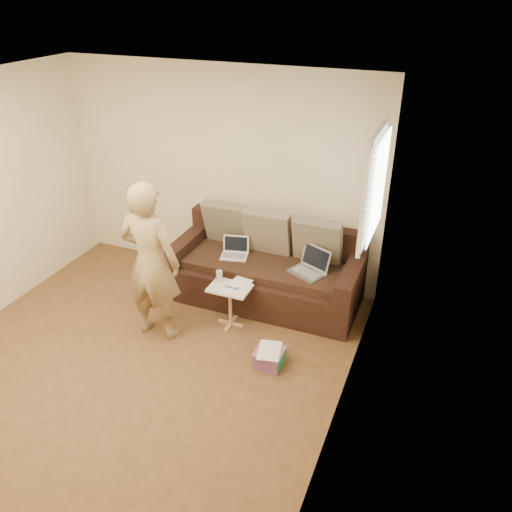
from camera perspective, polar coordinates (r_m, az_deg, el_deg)
name	(u,v)px	position (r m, az deg, el deg)	size (l,w,h in m)	color
floor	(126,376)	(5.25, -14.28, -12.81)	(4.50, 4.50, 0.00)	#4D381C
ceiling	(83,103)	(4.08, -18.78, 15.85)	(4.50, 4.50, 0.00)	white
wall_back	(221,175)	(6.26, -3.95, 8.98)	(4.00, 4.00, 0.00)	beige
wall_right	(338,309)	(3.76, 9.13, -5.86)	(4.50, 4.50, 0.00)	beige
window_blinds	(375,186)	(4.90, 13.14, 7.57)	(0.12, 0.88, 1.08)	white
sofa	(265,268)	(5.96, 1.05, -1.33)	(2.20, 0.95, 0.85)	black
pillow_left	(227,223)	(6.20, -3.28, 3.70)	(0.55, 0.14, 0.55)	brown
pillow_mid	(268,232)	(5.96, 1.30, 2.66)	(0.55, 0.14, 0.55)	#746853
pillow_right	(317,241)	(5.81, 6.86, 1.69)	(0.55, 0.14, 0.55)	brown
laptop_silver	(306,273)	(5.69, 5.66, -1.95)	(0.38, 0.28, 0.26)	#B7BABC
laptop_white	(234,257)	(5.99, -2.46, -0.12)	(0.31, 0.22, 0.22)	white
person	(151,262)	(5.27, -11.66, -0.66)	(0.64, 0.43, 1.75)	#948950
side_table	(230,306)	(5.62, -2.89, -5.57)	(0.44, 0.31, 0.49)	silver
drinking_glass	(219,276)	(5.58, -4.12, -2.24)	(0.07, 0.07, 0.12)	silver
scissors	(232,288)	(5.46, -2.72, -3.55)	(0.18, 0.10, 0.02)	silver
paper_on_table	(238,284)	(5.53, -1.98, -3.18)	(0.21, 0.30, 0.00)	white
striped_box	(269,357)	(5.17, 1.49, -11.24)	(0.28, 0.28, 0.18)	#E0218C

